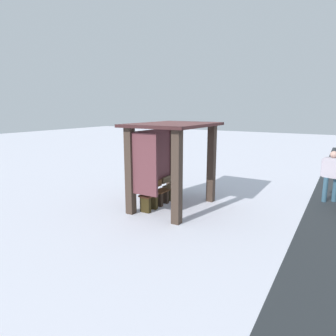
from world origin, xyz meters
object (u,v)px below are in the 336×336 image
bus_shelter (167,150)px  bench_center_inside (161,195)px  person_walking (332,172)px  bench_left_inside (149,200)px  bench_right_inside (171,190)px

bus_shelter → bench_center_inside: bus_shelter is taller
bus_shelter → person_walking: bus_shelter is taller
bench_left_inside → person_walking: (3.58, -4.40, 0.64)m
bench_right_inside → bench_center_inside: bearing=180.0°
bench_right_inside → person_walking: bearing=-62.5°
bus_shelter → bench_left_inside: bearing=154.1°
bus_shelter → person_walking: bearing=-53.8°
bench_center_inside → bus_shelter: bearing=-108.7°
bench_center_inside → person_walking: (2.93, -4.40, 0.66)m
bench_left_inside → person_walking: bearing=-50.9°
bench_left_inside → bench_right_inside: (1.29, 0.00, -0.02)m
bench_right_inside → person_walking: 5.00m
bus_shelter → bench_center_inside: size_ratio=3.77×
bus_shelter → person_walking: (3.03, -4.13, -0.75)m
bench_center_inside → person_walking: 5.33m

